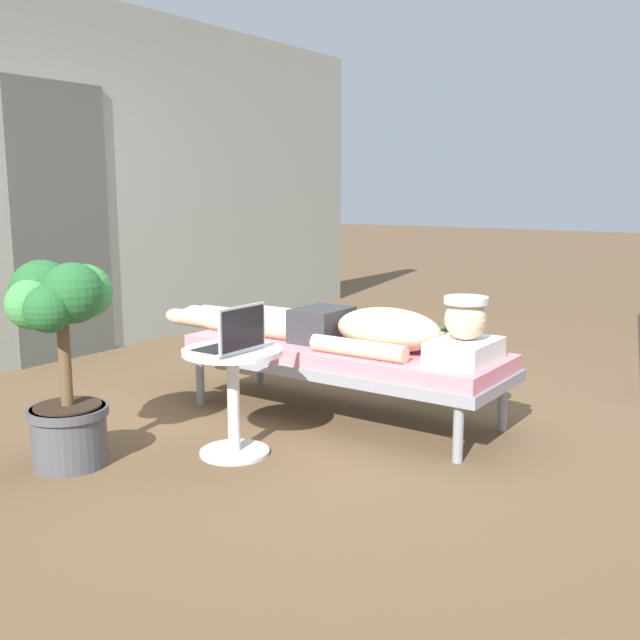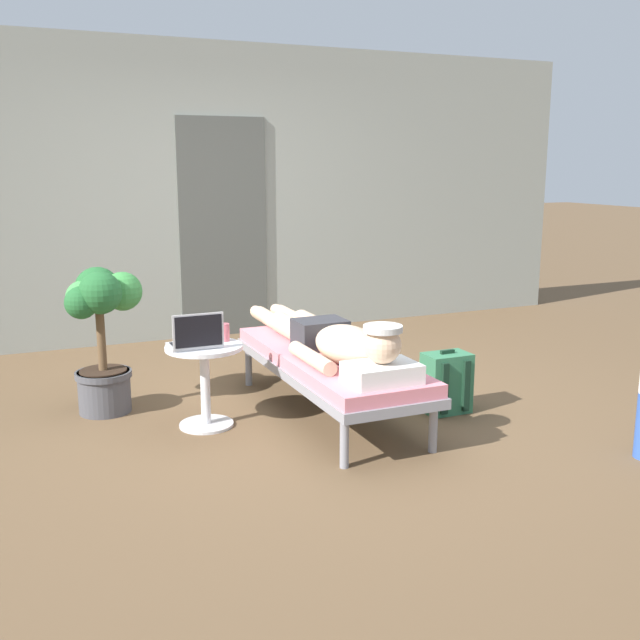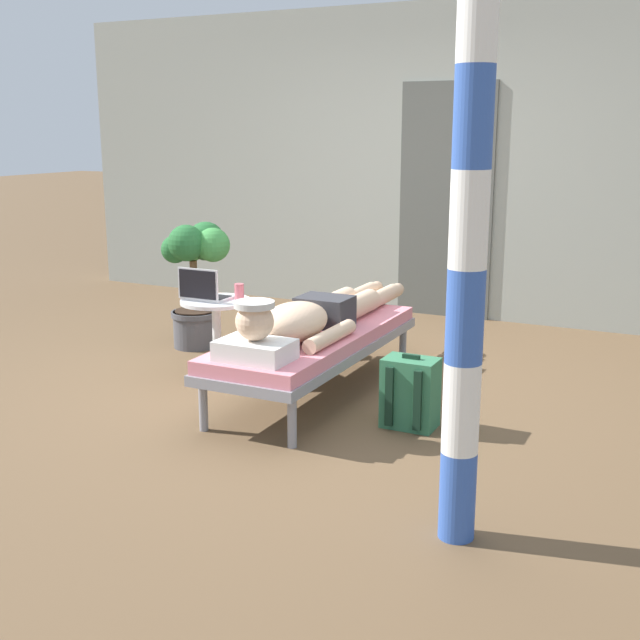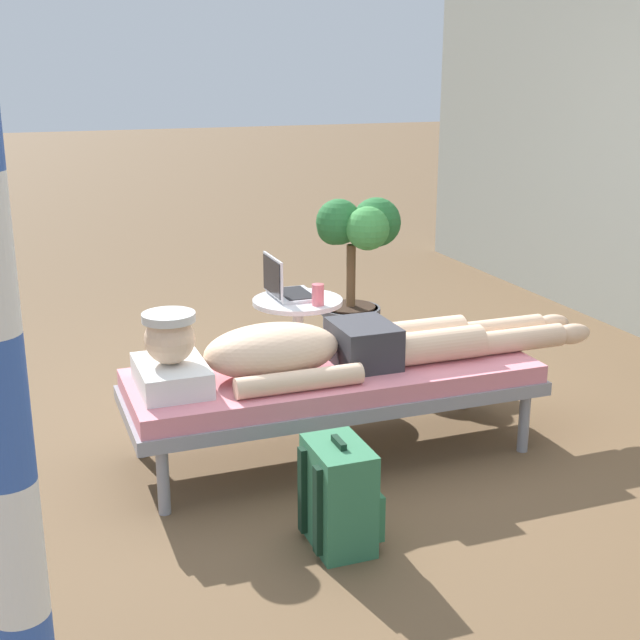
{
  "view_description": "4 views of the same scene",
  "coord_description": "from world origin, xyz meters",
  "px_view_note": "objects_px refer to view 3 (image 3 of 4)",
  "views": [
    {
      "loc": [
        -3.23,
        -2.31,
        1.27
      ],
      "look_at": [
        0.1,
        0.01,
        0.55
      ],
      "focal_mm": 41.53,
      "sensor_mm": 36.0,
      "label": 1
    },
    {
      "loc": [
        -1.76,
        -4.35,
        1.63
      ],
      "look_at": [
        0.15,
        0.04,
        0.61
      ],
      "focal_mm": 41.56,
      "sensor_mm": 36.0,
      "label": 2
    },
    {
      "loc": [
        2.34,
        -4.5,
        1.66
      ],
      "look_at": [
        0.12,
        0.02,
        0.46
      ],
      "focal_mm": 45.59,
      "sensor_mm": 36.0,
      "label": 3
    },
    {
      "loc": [
        3.56,
        -1.45,
        1.74
      ],
      "look_at": [
        0.15,
        -0.18,
        0.65
      ],
      "focal_mm": 48.82,
      "sensor_mm": 36.0,
      "label": 4
    }
  ],
  "objects_px": {
    "drink_glass": "(239,292)",
    "backpack": "(410,393)",
    "person_reclining": "(311,317)",
    "porch_post": "(469,220)",
    "side_table": "(217,324)",
    "potted_plant": "(197,270)",
    "laptop": "(204,292)",
    "lounge_chair": "(315,342)"
  },
  "relations": [
    {
      "from": "laptop",
      "to": "lounge_chair",
      "type": "bearing_deg",
      "value": -3.61
    },
    {
      "from": "side_table",
      "to": "laptop",
      "type": "distance_m",
      "value": 0.24
    },
    {
      "from": "backpack",
      "to": "porch_post",
      "type": "xyz_separation_m",
      "value": [
        0.61,
        -1.12,
        1.12
      ]
    },
    {
      "from": "person_reclining",
      "to": "drink_glass",
      "type": "xyz_separation_m",
      "value": [
        -0.65,
        0.22,
        0.06
      ]
    },
    {
      "from": "lounge_chair",
      "to": "side_table",
      "type": "distance_m",
      "value": 0.81
    },
    {
      "from": "side_table",
      "to": "porch_post",
      "type": "bearing_deg",
      "value": -34.8
    },
    {
      "from": "lounge_chair",
      "to": "potted_plant",
      "type": "height_order",
      "value": "potted_plant"
    },
    {
      "from": "drink_glass",
      "to": "porch_post",
      "type": "height_order",
      "value": "porch_post"
    },
    {
      "from": "drink_glass",
      "to": "potted_plant",
      "type": "height_order",
      "value": "potted_plant"
    },
    {
      "from": "backpack",
      "to": "lounge_chair",
      "type": "bearing_deg",
      "value": 160.42
    },
    {
      "from": "side_table",
      "to": "laptop",
      "type": "bearing_deg",
      "value": -139.48
    },
    {
      "from": "porch_post",
      "to": "potted_plant",
      "type": "bearing_deg",
      "value": 142.6
    },
    {
      "from": "backpack",
      "to": "person_reclining",
      "type": "bearing_deg",
      "value": 164.44
    },
    {
      "from": "side_table",
      "to": "backpack",
      "type": "relative_size",
      "value": 1.23
    },
    {
      "from": "person_reclining",
      "to": "side_table",
      "type": "height_order",
      "value": "person_reclining"
    },
    {
      "from": "laptop",
      "to": "backpack",
      "type": "xyz_separation_m",
      "value": [
        1.59,
        -0.32,
        -0.39
      ]
    },
    {
      "from": "porch_post",
      "to": "laptop",
      "type": "bearing_deg",
      "value": 146.86
    },
    {
      "from": "side_table",
      "to": "porch_post",
      "type": "xyz_separation_m",
      "value": [
        2.14,
        -1.49,
        0.96
      ]
    },
    {
      "from": "laptop",
      "to": "porch_post",
      "type": "xyz_separation_m",
      "value": [
        2.2,
        -1.44,
        0.74
      ]
    },
    {
      "from": "drink_glass",
      "to": "side_table",
      "type": "bearing_deg",
      "value": -158.29
    },
    {
      "from": "person_reclining",
      "to": "laptop",
      "type": "height_order",
      "value": "laptop"
    },
    {
      "from": "laptop",
      "to": "drink_glass",
      "type": "xyz_separation_m",
      "value": [
        0.21,
        0.11,
        -0.0
      ]
    },
    {
      "from": "person_reclining",
      "to": "backpack",
      "type": "height_order",
      "value": "person_reclining"
    },
    {
      "from": "potted_plant",
      "to": "porch_post",
      "type": "height_order",
      "value": "porch_post"
    },
    {
      "from": "person_reclining",
      "to": "laptop",
      "type": "relative_size",
      "value": 7.0
    },
    {
      "from": "person_reclining",
      "to": "potted_plant",
      "type": "height_order",
      "value": "potted_plant"
    },
    {
      "from": "drink_glass",
      "to": "backpack",
      "type": "distance_m",
      "value": 1.5
    },
    {
      "from": "laptop",
      "to": "potted_plant",
      "type": "relative_size",
      "value": 0.32
    },
    {
      "from": "drink_glass",
      "to": "porch_post",
      "type": "distance_m",
      "value": 2.63
    },
    {
      "from": "porch_post",
      "to": "backpack",
      "type": "bearing_deg",
      "value": 118.57
    },
    {
      "from": "side_table",
      "to": "drink_glass",
      "type": "height_order",
      "value": "drink_glass"
    },
    {
      "from": "potted_plant",
      "to": "laptop",
      "type": "bearing_deg",
      "value": -51.99
    },
    {
      "from": "backpack",
      "to": "porch_post",
      "type": "distance_m",
      "value": 1.7
    },
    {
      "from": "lounge_chair",
      "to": "backpack",
      "type": "height_order",
      "value": "backpack"
    },
    {
      "from": "potted_plant",
      "to": "porch_post",
      "type": "xyz_separation_m",
      "value": [
        2.68,
        -2.05,
        0.72
      ]
    },
    {
      "from": "side_table",
      "to": "laptop",
      "type": "height_order",
      "value": "laptop"
    },
    {
      "from": "laptop",
      "to": "potted_plant",
      "type": "xyz_separation_m",
      "value": [
        -0.48,
        0.61,
        0.01
      ]
    },
    {
      "from": "lounge_chair",
      "to": "porch_post",
      "type": "height_order",
      "value": "porch_post"
    },
    {
      "from": "laptop",
      "to": "backpack",
      "type": "relative_size",
      "value": 0.73
    },
    {
      "from": "side_table",
      "to": "potted_plant",
      "type": "bearing_deg",
      "value": 133.83
    },
    {
      "from": "lounge_chair",
      "to": "backpack",
      "type": "bearing_deg",
      "value": -19.58
    },
    {
      "from": "drink_glass",
      "to": "porch_post",
      "type": "xyz_separation_m",
      "value": [
        1.99,
        -1.55,
        0.74
      ]
    }
  ]
}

